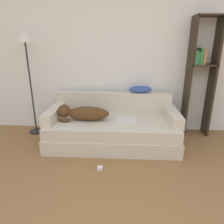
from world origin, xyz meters
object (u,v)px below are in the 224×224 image
object	(u,v)px
laptop	(126,119)
throw_pillow	(140,89)
power_adapter	(100,168)
couch	(112,131)
bookshelf	(201,72)
floor_lamp	(26,52)
dog	(83,113)

from	to	relation	value
laptop	throw_pillow	size ratio (longest dim) A/B	0.82
throw_pillow	power_adapter	bearing A→B (deg)	-116.16
laptop	power_adapter	bearing A→B (deg)	-112.75
couch	laptop	distance (m)	0.29
bookshelf	floor_lamp	size ratio (longest dim) A/B	1.13
couch	bookshelf	xyz separation A→B (m)	(1.36, 0.44, 0.85)
throw_pillow	dog	bearing A→B (deg)	-153.21
throw_pillow	bookshelf	bearing A→B (deg)	3.20
bookshelf	floor_lamp	world-z (taller)	bookshelf
floor_lamp	power_adapter	xyz separation A→B (m)	(1.24, -1.04, -1.33)
dog	power_adapter	xyz separation A→B (m)	(0.32, -0.67, -0.48)
dog	throw_pillow	bearing A→B (deg)	26.79
dog	power_adapter	distance (m)	0.88
couch	throw_pillow	size ratio (longest dim) A/B	5.18
throw_pillow	bookshelf	xyz separation A→B (m)	(0.93, 0.05, 0.27)
throw_pillow	floor_lamp	distance (m)	1.87
laptop	bookshelf	distance (m)	1.40
power_adapter	bookshelf	bearing A→B (deg)	38.04
dog	laptop	size ratio (longest dim) A/B	2.52
couch	bookshelf	size ratio (longest dim) A/B	1.03
power_adapter	floor_lamp	bearing A→B (deg)	139.90
couch	power_adapter	size ratio (longest dim) A/B	29.99
laptop	bookshelf	world-z (taller)	bookshelf
dog	bookshelf	distance (m)	1.93
throw_pillow	bookshelf	size ratio (longest dim) A/B	0.20
floor_lamp	power_adapter	world-z (taller)	floor_lamp
power_adapter	couch	bearing A→B (deg)	81.14
laptop	bookshelf	size ratio (longest dim) A/B	0.16
couch	laptop	bearing A→B (deg)	-3.66
bookshelf	floor_lamp	distance (m)	2.73
bookshelf	floor_lamp	bearing A→B (deg)	-177.67
bookshelf	power_adapter	world-z (taller)	bookshelf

